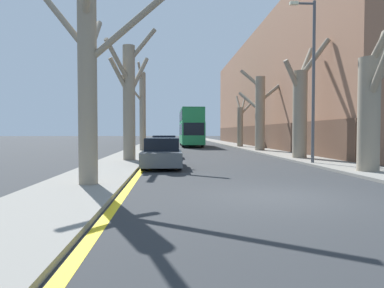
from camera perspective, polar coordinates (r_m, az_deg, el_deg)
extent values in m
plane|color=#2B2D30|center=(9.51, 14.00, -8.62)|extent=(300.00, 300.00, 0.00)
cube|color=gray|center=(58.99, -6.46, 0.34)|extent=(2.72, 120.00, 0.12)
cube|color=gray|center=(59.54, 4.55, 0.36)|extent=(2.72, 120.00, 0.12)
cube|color=#93664C|center=(44.70, 15.98, 8.39)|extent=(10.00, 49.66, 13.57)
cube|color=brown|center=(42.99, 9.59, 1.30)|extent=(0.12, 48.67, 2.50)
cube|color=yellow|center=(58.94, -4.96, 0.29)|extent=(0.24, 120.00, 0.01)
cylinder|color=gray|center=(11.19, -17.01, 8.10)|extent=(0.58, 0.58, 5.90)
cylinder|color=gray|center=(11.18, -9.76, 19.35)|extent=(3.04, 0.66, 2.49)
cylinder|color=gray|center=(12.54, -16.06, 16.47)|extent=(0.24, 2.20, 1.85)
cylinder|color=gray|center=(12.39, -20.75, 18.79)|extent=(2.00, 1.29, 2.31)
cylinder|color=gray|center=(20.37, -10.44, 6.57)|extent=(0.71, 0.71, 6.76)
cylinder|color=gray|center=(19.81, -12.23, 13.26)|extent=(1.26, 2.16, 2.17)
cylinder|color=gray|center=(20.84, -8.36, 15.93)|extent=(1.71, 0.27, 2.04)
cylinder|color=gray|center=(20.25, -11.95, 10.91)|extent=(1.27, 1.06, 2.11)
cylinder|color=gray|center=(21.37, -8.95, 11.04)|extent=(1.23, 1.99, 2.64)
cylinder|color=gray|center=(30.85, -8.23, 5.22)|extent=(0.56, 0.56, 6.99)
cylinder|color=gray|center=(30.49, -9.94, 9.01)|extent=(1.91, 1.50, 2.29)
cylinder|color=gray|center=(30.84, -8.59, 11.62)|extent=(0.53, 1.05, 1.83)
cylinder|color=gray|center=(31.86, -8.12, 9.23)|extent=(0.22, 1.79, 3.23)
cylinder|color=gray|center=(16.05, 27.37, 4.17)|extent=(0.88, 0.88, 4.83)
cylinder|color=gray|center=(15.42, 28.65, 9.90)|extent=(0.60, 1.92, 1.86)
cylinder|color=gray|center=(17.00, 28.53, 12.55)|extent=(1.57, 1.23, 2.53)
cylinder|color=gray|center=(16.65, 29.18, 13.32)|extent=(1.36, 0.34, 2.31)
cylinder|color=gray|center=(22.74, 17.53, 4.56)|extent=(0.89, 0.89, 5.60)
cylinder|color=gray|center=(23.16, 19.71, 13.25)|extent=(1.86, 1.03, 2.43)
cylinder|color=gray|center=(23.91, 18.47, 12.63)|extent=(1.60, 1.58, 2.29)
cylinder|color=gray|center=(22.49, 16.47, 10.64)|extent=(1.54, 0.99, 2.12)
cylinder|color=gray|center=(31.45, 11.27, 4.90)|extent=(0.87, 0.87, 6.72)
cylinder|color=gray|center=(32.23, 9.75, 10.70)|extent=(1.79, 1.64, 1.85)
cylinder|color=gray|center=(32.52, 9.58, 7.02)|extent=(1.70, 2.66, 2.04)
cylinder|color=gray|center=(32.09, 12.94, 8.35)|extent=(2.25, 0.77, 1.82)
cylinder|color=gray|center=(39.38, 8.03, 2.74)|extent=(0.67, 0.67, 4.55)
cylinder|color=gray|center=(40.03, 8.93, 5.77)|extent=(1.68, 1.12, 1.57)
cylinder|color=gray|center=(40.37, 7.74, 6.68)|extent=(0.31, 1.94, 1.99)
cylinder|color=gray|center=(40.63, 8.38, 5.79)|extent=(1.21, 2.42, 2.49)
cube|color=#1E7F47|center=(42.23, -0.20, 1.79)|extent=(2.51, 11.06, 2.50)
cube|color=#1E7F47|center=(42.27, -0.20, 4.52)|extent=(2.46, 10.83, 1.52)
cube|color=#1A6C3C|center=(42.32, -0.20, 5.64)|extent=(2.46, 10.83, 0.12)
cube|color=black|center=(42.23, -0.20, 2.45)|extent=(2.54, 9.73, 1.30)
cube|color=black|center=(42.28, -0.20, 4.63)|extent=(2.54, 9.73, 1.16)
cube|color=black|center=(36.74, 0.32, 2.52)|extent=(2.26, 0.06, 1.37)
cylinder|color=black|center=(38.88, -1.50, 0.19)|extent=(0.30, 1.05, 1.05)
cylinder|color=black|center=(39.03, 1.69, 0.20)|extent=(0.30, 1.05, 1.05)
cylinder|color=black|center=(45.29, -1.81, 0.44)|extent=(0.30, 1.05, 1.05)
cylinder|color=black|center=(45.41, 0.93, 0.45)|extent=(0.30, 1.05, 1.05)
cube|color=#4C5156|center=(16.93, -5.02, -2.20)|extent=(1.86, 4.45, 0.65)
cube|color=black|center=(17.17, -5.01, -0.02)|extent=(1.64, 2.31, 0.62)
cylinder|color=black|center=(15.66, -8.15, -3.22)|extent=(0.20, 0.65, 0.65)
cylinder|color=black|center=(15.62, -2.11, -3.21)|extent=(0.20, 0.65, 0.65)
cylinder|color=black|center=(18.31, -7.50, -2.46)|extent=(0.20, 0.65, 0.65)
cylinder|color=black|center=(18.28, -2.35, -2.46)|extent=(0.20, 0.65, 0.65)
cube|color=navy|center=(23.66, -4.65, -0.96)|extent=(1.73, 4.16, 0.70)
cube|color=black|center=(23.89, -4.64, 0.67)|extent=(1.53, 2.16, 0.63)
cylinder|color=black|center=(22.46, -6.63, -1.69)|extent=(0.20, 0.61, 0.61)
cylinder|color=black|center=(22.43, -2.76, -1.69)|extent=(0.20, 0.61, 0.61)
cylinder|color=black|center=(24.94, -6.34, -1.33)|extent=(0.20, 0.61, 0.61)
cylinder|color=black|center=(24.92, -2.86, -1.32)|extent=(0.20, 0.61, 0.61)
cube|color=olive|center=(29.36, -4.47, -0.41)|extent=(1.77, 4.31, 0.67)
cube|color=black|center=(29.60, -4.46, 0.86)|extent=(1.55, 2.24, 0.62)
cylinder|color=black|center=(28.10, -6.08, -0.91)|extent=(0.20, 0.65, 0.65)
cylinder|color=black|center=(28.08, -2.92, -0.90)|extent=(0.20, 0.65, 0.65)
cylinder|color=black|center=(30.68, -5.88, -0.67)|extent=(0.20, 0.65, 0.65)
cylinder|color=black|center=(30.66, -2.99, -0.66)|extent=(0.20, 0.65, 0.65)
cylinder|color=#4C4F54|center=(19.45, 19.59, 9.48)|extent=(0.16, 0.16, 8.63)
cylinder|color=#4C4F54|center=(20.23, 18.20, 21.36)|extent=(1.10, 0.11, 0.11)
cube|color=beige|center=(20.04, 16.63, 21.57)|extent=(0.44, 0.20, 0.16)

